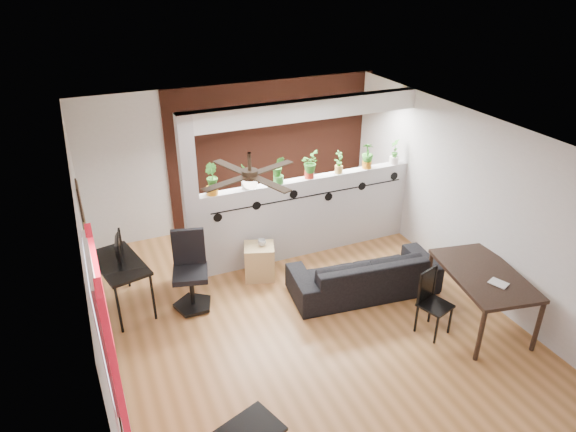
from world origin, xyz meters
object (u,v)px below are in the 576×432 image
(potted_plant_6, at_px, (395,151))
(cup, at_px, (262,243))
(potted_plant_4, at_px, (339,161))
(potted_plant_1, at_px, (246,175))
(potted_plant_0, at_px, (211,179))
(sofa, at_px, (364,274))
(potted_plant_3, at_px, (309,164))
(potted_plant_5, at_px, (368,155))
(ceiling_fan, at_px, (250,177))
(potted_plant_2, at_px, (278,169))
(cube_shelf, at_px, (259,262))
(office_chair, at_px, (191,275))
(dining_table, at_px, (484,278))
(folding_chair, at_px, (431,296))
(computer_desk, at_px, (119,267))

(potted_plant_6, xyz_separation_m, cup, (-2.55, -0.41, -0.98))
(potted_plant_4, bearing_deg, potted_plant_1, 180.00)
(potted_plant_0, height_order, potted_plant_1, potted_plant_0)
(potted_plant_4, distance_m, sofa, 1.87)
(potted_plant_1, height_order, potted_plant_3, potted_plant_3)
(potted_plant_5, bearing_deg, potted_plant_0, 180.00)
(sofa, bearing_deg, ceiling_fan, 19.74)
(potted_plant_2, height_order, potted_plant_3, potted_plant_2)
(potted_plant_1, xyz_separation_m, sofa, (1.32, -1.37, -1.26))
(potted_plant_0, height_order, potted_plant_3, potted_plant_0)
(cube_shelf, relative_size, cup, 4.58)
(potted_plant_0, distance_m, potted_plant_2, 1.05)
(office_chair, bearing_deg, dining_table, -28.82)
(office_chair, distance_m, dining_table, 3.96)
(cube_shelf, bearing_deg, potted_plant_6, 27.52)
(sofa, bearing_deg, potted_plant_5, -113.43)
(cube_shelf, distance_m, folding_chair, 2.64)
(ceiling_fan, height_order, potted_plant_6, ceiling_fan)
(computer_desk, bearing_deg, potted_plant_2, 8.77)
(sofa, bearing_deg, potted_plant_3, -72.51)
(potted_plant_2, xyz_separation_m, sofa, (0.79, -1.37, -1.28))
(cup, bearing_deg, folding_chair, -53.00)
(potted_plant_2, xyz_separation_m, folding_chair, (1.12, -2.48, -1.05))
(ceiling_fan, relative_size, potted_plant_6, 2.77)
(computer_desk, bearing_deg, potted_plant_6, 4.81)
(potted_plant_3, bearing_deg, dining_table, -63.22)
(sofa, xyz_separation_m, cup, (-1.23, 0.96, 0.30))
(potted_plant_0, distance_m, cube_shelf, 1.49)
(sofa, bearing_deg, dining_table, 137.03)
(potted_plant_0, xyz_separation_m, potted_plant_6, (3.16, 0.00, -0.02))
(cup, xyz_separation_m, computer_desk, (-2.08, 0.02, 0.09))
(potted_plant_0, height_order, computer_desk, potted_plant_0)
(potted_plant_1, height_order, cup, potted_plant_1)
(potted_plant_1, xyz_separation_m, dining_table, (2.37, -2.60, -0.86))
(sofa, xyz_separation_m, computer_desk, (-3.31, 0.98, 0.39))
(potted_plant_3, xyz_separation_m, office_chair, (-2.15, -0.70, -1.08))
(potted_plant_5, bearing_deg, dining_table, -84.29)
(potted_plant_0, height_order, cube_shelf, potted_plant_0)
(potted_plant_4, distance_m, dining_table, 2.85)
(potted_plant_2, distance_m, cube_shelf, 1.45)
(potted_plant_5, bearing_deg, potted_plant_1, 180.00)
(ceiling_fan, bearing_deg, potted_plant_6, 29.51)
(potted_plant_6, xyz_separation_m, dining_table, (-0.27, -2.60, -0.87))
(ceiling_fan, relative_size, sofa, 0.58)
(potted_plant_6, relative_size, dining_table, 0.27)
(potted_plant_1, distance_m, folding_chair, 3.14)
(potted_plant_6, height_order, cube_shelf, potted_plant_6)
(sofa, xyz_separation_m, folding_chair, (0.33, -1.11, 0.24))
(cube_shelf, xyz_separation_m, office_chair, (-1.13, -0.29, 0.22))
(dining_table, bearing_deg, cup, 136.13)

